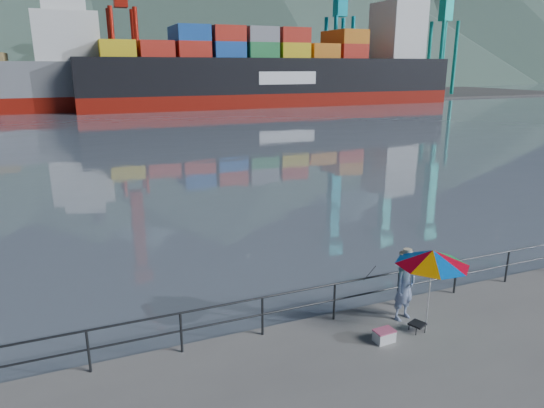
{
  "coord_description": "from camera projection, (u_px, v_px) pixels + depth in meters",
  "views": [
    {
      "loc": [
        -4.81,
        -8.21,
        6.39
      ],
      "look_at": [
        1.02,
        6.0,
        2.0
      ],
      "focal_mm": 32.0,
      "sensor_mm": 36.0,
      "label": 1
    }
  ],
  "objects": [
    {
      "name": "folding_stool",
      "position": [
        417.0,
        327.0,
        12.07
      ],
      "size": [
        0.45,
        0.45,
        0.23
      ],
      "color": "black",
      "rests_on": "ground"
    },
    {
      "name": "container_stacks",
      "position": [
        266.0,
        83.0,
        106.0
      ],
      "size": [
        58.0,
        5.4,
        7.8
      ],
      "color": "yellow",
      "rests_on": "ground"
    },
    {
      "name": "beach_umbrella",
      "position": [
        433.0,
        257.0,
        11.59
      ],
      "size": [
        2.23,
        2.23,
        2.16
      ],
      "color": "white",
      "rests_on": "ground"
    },
    {
      "name": "fishing_rod",
      "position": [
        367.0,
        303.0,
        13.53
      ],
      "size": [
        0.72,
        1.56,
        1.2
      ],
      "primitive_type": "cylinder",
      "rotation": [
        0.96,
        0.0,
        -0.43
      ],
      "color": "black",
      "rests_on": "ground"
    },
    {
      "name": "cooler_bag",
      "position": [
        384.0,
        336.0,
        11.63
      ],
      "size": [
        0.49,
        0.34,
        0.27
      ],
      "primitive_type": "cube",
      "rotation": [
        0.0,
        0.0,
        0.05
      ],
      "color": "silver",
      "rests_on": "ground"
    },
    {
      "name": "harbor_water",
      "position": [
        88.0,
        91.0,
        126.45
      ],
      "size": [
        500.0,
        280.0,
        0.0
      ],
      "primitive_type": "cube",
      "color": "slate",
      "rests_on": "ground"
    },
    {
      "name": "far_dock",
      "position": [
        149.0,
        99.0,
        97.19
      ],
      "size": [
        200.0,
        40.0,
        0.4
      ],
      "primitive_type": "cube",
      "color": "#514F4C",
      "rests_on": "ground"
    },
    {
      "name": "fisherman",
      "position": [
        405.0,
        287.0,
        12.5
      ],
      "size": [
        0.73,
        0.56,
        1.79
      ],
      "primitive_type": "imported",
      "rotation": [
        0.0,
        0.0,
        0.22
      ],
      "color": "#28478A",
      "rests_on": "ground"
    },
    {
      "name": "container_ship",
      "position": [
        284.0,
        69.0,
        83.19
      ],
      "size": [
        64.6,
        10.77,
        18.1
      ],
      "color": "maroon",
      "rests_on": "ground"
    },
    {
      "name": "guardrail",
      "position": [
        299.0,
        308.0,
        12.19
      ],
      "size": [
        22.0,
        0.06,
        1.03
      ],
      "color": "#2D3033",
      "rests_on": "ground"
    },
    {
      "name": "port_cranes",
      "position": [
        262.0,
        13.0,
        92.45
      ],
      "size": [
        116.0,
        28.0,
        38.4
      ],
      "color": "red",
      "rests_on": "ground"
    }
  ]
}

